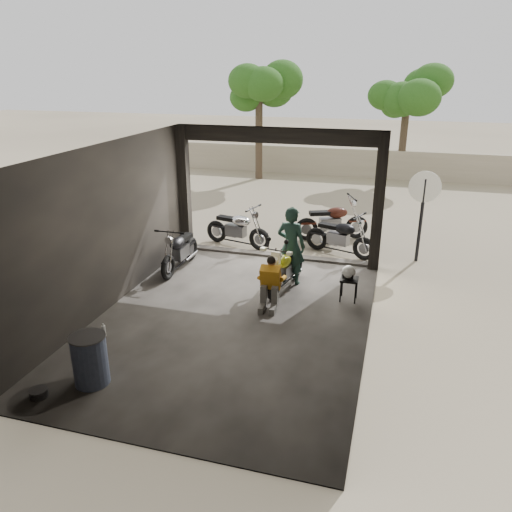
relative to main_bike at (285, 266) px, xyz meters
The scene contains 16 objects.
ground 1.90m from the main_bike, 109.90° to the right, with size 80.00×80.00×0.00m, color #7A6D56.
garage 1.52m from the main_bike, 118.01° to the right, with size 7.00×7.13×3.20m.
boundary_wall 12.30m from the main_bike, 92.89° to the left, with size 18.00×0.30×1.20m, color gray.
tree_left 11.89m from the main_bike, 108.55° to the left, with size 2.20×2.20×5.60m.
tree_right 12.84m from the main_bike, 79.94° to the left, with size 2.20×2.20×5.00m.
main_bike is the anchor object (origin of this frame).
left_bike 2.65m from the main_bike, behind, with size 0.66×1.61×1.09m, color black, non-canonical shape.
outside_bike_a 2.94m from the main_bike, 128.39° to the left, with size 0.69×1.69×1.14m, color black, non-canonical shape.
outside_bike_b 3.59m from the main_bike, 82.02° to the left, with size 0.74×1.79×1.21m, color #421910, non-canonical shape.
outside_bike_c 2.54m from the main_bike, 70.09° to the left, with size 0.68×1.66×1.12m, color black, non-canonical shape.
rider 0.46m from the main_bike, 80.43° to the left, with size 0.64×0.42×1.75m, color #172E28.
mechanic 1.03m from the main_bike, 94.59° to the right, with size 0.51×0.70×1.01m, color orange, non-canonical shape.
stool 1.40m from the main_bike, ahead, with size 0.35×0.35×0.49m.
helmet 1.37m from the main_bike, ahead, with size 0.29×0.30×0.27m, color white.
oil_drum 4.65m from the main_bike, 115.67° to the right, with size 0.52×0.52×0.81m, color #49577B.
sign_post 3.83m from the main_bike, 42.04° to the left, with size 0.75×0.08×2.24m.
Camera 1 is at (2.73, -7.92, 4.49)m, focal length 35.00 mm.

